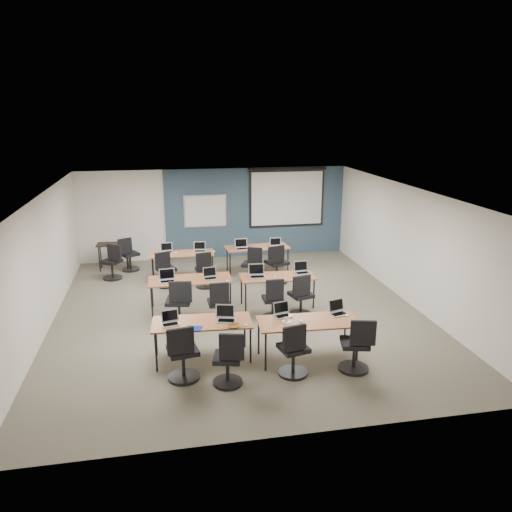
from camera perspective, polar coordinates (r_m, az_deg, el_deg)
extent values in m
cube|color=#6B6354|center=(11.25, -1.99, -6.43)|extent=(8.00, 9.00, 0.02)
cube|color=white|center=(10.50, -2.14, 7.29)|extent=(8.00, 9.00, 0.02)
cube|color=beige|center=(15.14, -4.70, 4.84)|extent=(8.00, 0.04, 2.70)
cube|color=beige|center=(6.67, 4.00, -10.40)|extent=(8.00, 0.04, 2.70)
cube|color=beige|center=(10.95, -23.21, -0.91)|extent=(0.04, 9.00, 2.70)
cube|color=beige|center=(12.05, 17.10, 1.18)|extent=(0.04, 9.00, 2.70)
cube|color=#3D5977|center=(15.29, -0.01, 5.01)|extent=(5.50, 0.04, 2.70)
cube|color=silver|center=(15.02, -5.82, 5.11)|extent=(1.28, 0.02, 0.98)
cube|color=white|center=(15.01, -5.81, 5.11)|extent=(1.20, 0.02, 0.90)
cube|color=black|center=(15.35, 3.55, 6.74)|extent=(2.32, 0.03, 1.82)
cube|color=white|center=(15.35, 3.55, 6.58)|extent=(2.20, 0.02, 1.62)
cylinder|color=black|center=(15.23, 3.61, 9.85)|extent=(2.40, 0.10, 0.10)
cube|color=#965B2A|center=(9.01, -6.20, -7.55)|extent=(1.77, 0.74, 0.03)
cylinder|color=black|center=(8.87, -11.36, -10.81)|extent=(0.04, 0.04, 0.70)
cylinder|color=black|center=(8.98, -0.63, -10.11)|extent=(0.04, 0.04, 0.70)
cylinder|color=black|center=(9.42, -11.35, -9.12)|extent=(0.04, 0.04, 0.70)
cylinder|color=black|center=(9.53, -1.30, -8.49)|extent=(0.04, 0.04, 0.70)
cube|color=#986843|center=(9.03, 5.96, -7.47)|extent=(1.79, 0.75, 0.03)
cylinder|color=black|center=(8.73, 1.12, -10.94)|extent=(0.04, 0.04, 0.70)
cylinder|color=black|center=(9.18, 11.54, -9.83)|extent=(0.04, 0.04, 0.70)
cylinder|color=black|center=(9.28, 0.31, -9.20)|extent=(0.04, 0.04, 0.70)
cylinder|color=black|center=(9.71, 10.14, -8.26)|extent=(0.04, 0.04, 0.70)
cube|color=olive|center=(11.24, -7.53, -2.68)|extent=(1.84, 0.77, 0.03)
cylinder|color=black|center=(11.05, -11.82, -5.25)|extent=(0.04, 0.04, 0.70)
cylinder|color=black|center=(11.13, -2.94, -4.74)|extent=(0.04, 0.04, 0.70)
cylinder|color=black|center=(11.65, -11.79, -4.10)|extent=(0.04, 0.04, 0.70)
cylinder|color=black|center=(11.73, -3.38, -3.63)|extent=(0.04, 0.04, 0.70)
cube|color=#A76D3E|center=(11.34, 2.46, -2.37)|extent=(1.68, 0.70, 0.03)
cylinder|color=black|center=(11.05, -1.18, -4.89)|extent=(0.04, 0.04, 0.70)
cylinder|color=black|center=(11.40, 6.62, -4.32)|extent=(0.04, 0.04, 0.70)
cylinder|color=black|center=(11.59, -1.67, -3.86)|extent=(0.04, 0.04, 0.70)
cylinder|color=black|center=(11.92, 5.79, -3.36)|extent=(0.04, 0.04, 0.70)
cube|color=brown|center=(13.28, -8.46, 0.27)|extent=(1.66, 0.69, 0.03)
cylinder|color=black|center=(13.11, -11.71, -1.78)|extent=(0.04, 0.04, 0.70)
cylinder|color=black|center=(13.17, -4.98, -1.42)|extent=(0.04, 0.04, 0.70)
cylinder|color=black|center=(13.66, -11.69, -1.05)|extent=(0.04, 0.04, 0.70)
cylinder|color=black|center=(13.71, -5.23, -0.70)|extent=(0.04, 0.04, 0.70)
cube|color=olive|center=(13.74, 0.14, 0.99)|extent=(1.72, 0.72, 0.03)
cylinder|color=black|center=(13.44, -2.98, -1.01)|extent=(0.04, 0.04, 0.70)
cylinder|color=black|center=(13.74, 3.66, -0.63)|extent=(0.04, 0.04, 0.70)
cylinder|color=black|center=(14.00, -3.32, -0.29)|extent=(0.04, 0.04, 0.70)
cylinder|color=black|center=(14.29, 3.07, 0.05)|extent=(0.04, 0.04, 0.70)
cube|color=#BABABE|center=(8.94, -9.76, -7.71)|extent=(0.30, 0.22, 0.02)
cube|color=black|center=(8.92, -9.76, -7.69)|extent=(0.26, 0.13, 0.00)
cube|color=#BABABE|center=(9.01, -9.81, -6.72)|extent=(0.30, 0.06, 0.21)
cube|color=black|center=(9.00, -9.81, -6.74)|extent=(0.27, 0.04, 0.17)
ellipsoid|color=white|center=(8.76, -7.72, -8.12)|extent=(0.06, 0.10, 0.03)
cylinder|color=black|center=(8.73, -8.23, -13.52)|extent=(0.54, 0.54, 0.05)
cylinder|color=black|center=(8.63, -8.29, -12.28)|extent=(0.06, 0.06, 0.48)
cube|color=black|center=(8.50, -8.36, -10.63)|extent=(0.48, 0.48, 0.08)
cube|color=black|center=(8.18, -8.63, -9.57)|extent=(0.44, 0.06, 0.44)
cube|color=silver|center=(8.98, -3.42, -7.37)|extent=(0.34, 0.25, 0.02)
cube|color=black|center=(8.96, -3.41, -7.35)|extent=(0.29, 0.15, 0.00)
cube|color=silver|center=(9.06, -3.55, -6.28)|extent=(0.34, 0.06, 0.24)
cube|color=black|center=(9.05, -3.54, -6.30)|extent=(0.30, 0.04, 0.19)
ellipsoid|color=white|center=(8.79, -1.17, -7.88)|extent=(0.06, 0.10, 0.03)
cylinder|color=black|center=(8.52, -3.24, -14.20)|extent=(0.50, 0.50, 0.05)
cylinder|color=black|center=(8.42, -3.26, -13.06)|extent=(0.06, 0.06, 0.44)
cube|color=black|center=(8.29, -3.29, -11.50)|extent=(0.44, 0.44, 0.08)
cube|color=black|center=(8.00, -2.80, -10.35)|extent=(0.40, 0.06, 0.44)
cube|color=silver|center=(9.17, 3.09, -6.86)|extent=(0.31, 0.23, 0.02)
cube|color=black|center=(9.15, 3.12, -6.84)|extent=(0.26, 0.13, 0.00)
cube|color=silver|center=(9.23, 2.92, -5.88)|extent=(0.31, 0.06, 0.21)
cube|color=black|center=(9.23, 2.93, -5.90)|extent=(0.27, 0.04, 0.18)
ellipsoid|color=white|center=(8.98, 5.15, -7.41)|extent=(0.09, 0.12, 0.04)
cylinder|color=black|center=(8.80, 4.24, -13.15)|extent=(0.51, 0.51, 0.05)
cylinder|color=black|center=(8.70, 4.27, -12.00)|extent=(0.06, 0.06, 0.45)
cube|color=black|center=(8.58, 4.30, -10.44)|extent=(0.45, 0.45, 0.08)
cube|color=black|center=(8.27, 4.41, -9.35)|extent=(0.41, 0.06, 0.44)
cube|color=silver|center=(9.37, 9.41, -6.55)|extent=(0.33, 0.24, 0.02)
cube|color=black|center=(9.35, 9.46, -6.52)|extent=(0.28, 0.14, 0.00)
cube|color=silver|center=(9.43, 9.18, -5.55)|extent=(0.33, 0.06, 0.23)
cube|color=black|center=(9.43, 9.20, -5.57)|extent=(0.29, 0.04, 0.18)
ellipsoid|color=white|center=(9.33, 10.37, -6.69)|extent=(0.07, 0.10, 0.04)
cylinder|color=black|center=(9.07, 11.06, -12.47)|extent=(0.53, 0.53, 0.05)
cylinder|color=black|center=(8.97, 11.13, -11.30)|extent=(0.06, 0.06, 0.47)
cube|color=black|center=(8.85, 11.23, -9.74)|extent=(0.47, 0.47, 0.08)
cube|color=black|center=(8.58, 12.14, -8.60)|extent=(0.42, 0.06, 0.44)
cube|color=#BDBDBD|center=(11.11, -10.11, -2.88)|extent=(0.35, 0.25, 0.02)
cube|color=black|center=(11.09, -10.11, -2.86)|extent=(0.29, 0.15, 0.00)
cube|color=#BDBDBD|center=(11.20, -10.15, -2.02)|extent=(0.35, 0.06, 0.24)
cube|color=black|center=(11.19, -10.15, -2.03)|extent=(0.30, 0.05, 0.20)
ellipsoid|color=white|center=(10.90, -8.94, -3.21)|extent=(0.08, 0.10, 0.03)
cylinder|color=black|center=(10.72, -8.72, -7.66)|extent=(0.57, 0.57, 0.05)
cylinder|color=black|center=(10.63, -8.77, -6.55)|extent=(0.06, 0.06, 0.50)
cube|color=black|center=(10.52, -8.84, -5.09)|extent=(0.50, 0.50, 0.08)
cube|color=black|center=(10.21, -8.63, -4.07)|extent=(0.46, 0.06, 0.44)
cube|color=silver|center=(11.18, -5.24, -2.56)|extent=(0.31, 0.22, 0.02)
cube|color=black|center=(11.16, -5.23, -2.54)|extent=(0.26, 0.13, 0.00)
cube|color=silver|center=(11.26, -5.32, -1.80)|extent=(0.31, 0.06, 0.21)
cube|color=black|center=(11.25, -5.31, -1.81)|extent=(0.27, 0.04, 0.17)
ellipsoid|color=white|center=(11.00, -3.33, -2.84)|extent=(0.08, 0.11, 0.03)
cylinder|color=black|center=(10.70, -4.24, -7.56)|extent=(0.49, 0.49, 0.05)
cylinder|color=black|center=(10.62, -4.26, -6.61)|extent=(0.06, 0.06, 0.44)
cube|color=black|center=(10.52, -4.29, -5.31)|extent=(0.44, 0.44, 0.08)
cube|color=black|center=(10.24, -4.22, -4.26)|extent=(0.40, 0.06, 0.44)
cube|color=#BEBEBE|center=(11.24, 0.17, -2.39)|extent=(0.36, 0.26, 0.02)
cube|color=black|center=(11.22, 0.19, -2.36)|extent=(0.31, 0.15, 0.00)
cube|color=#BEBEBE|center=(11.33, 0.03, -1.50)|extent=(0.36, 0.07, 0.25)
cube|color=black|center=(11.32, 0.04, -1.52)|extent=(0.32, 0.05, 0.20)
ellipsoid|color=white|center=(11.23, 2.13, -2.43)|extent=(0.08, 0.10, 0.03)
cylinder|color=black|center=(10.92, 1.91, -7.01)|extent=(0.47, 0.47, 0.05)
cylinder|color=black|center=(10.84, 1.92, -6.12)|extent=(0.06, 0.06, 0.42)
cube|color=black|center=(10.75, 1.93, -4.90)|extent=(0.42, 0.42, 0.08)
cube|color=black|center=(10.48, 2.17, -3.84)|extent=(0.38, 0.06, 0.44)
cube|color=silver|center=(11.55, 5.32, -1.94)|extent=(0.34, 0.25, 0.02)
cube|color=black|center=(11.53, 5.35, -1.91)|extent=(0.29, 0.14, 0.00)
cube|color=silver|center=(11.64, 5.16, -1.13)|extent=(0.34, 0.06, 0.24)
cube|color=black|center=(11.63, 5.17, -1.14)|extent=(0.30, 0.04, 0.19)
ellipsoid|color=white|center=(11.38, 6.12, -2.24)|extent=(0.07, 0.10, 0.03)
cylinder|color=black|center=(11.10, 5.11, -6.66)|extent=(0.51, 0.51, 0.05)
cylinder|color=black|center=(11.03, 5.13, -5.70)|extent=(0.06, 0.06, 0.45)
cube|color=black|center=(10.93, 5.17, -4.41)|extent=(0.45, 0.45, 0.08)
cube|color=black|center=(10.64, 5.23, -3.39)|extent=(0.41, 0.06, 0.44)
cube|color=silver|center=(13.39, -10.16, 0.43)|extent=(0.31, 0.23, 0.02)
cube|color=black|center=(13.37, -10.16, 0.46)|extent=(0.27, 0.13, 0.00)
cube|color=silver|center=(13.48, -10.20, 1.07)|extent=(0.31, 0.06, 0.22)
cube|color=black|center=(13.47, -10.20, 1.06)|extent=(0.28, 0.04, 0.18)
ellipsoid|color=white|center=(13.28, -9.15, 0.36)|extent=(0.07, 0.11, 0.04)
cylinder|color=black|center=(13.03, -10.13, -3.32)|extent=(0.48, 0.48, 0.05)
cylinder|color=black|center=(12.97, -10.17, -2.53)|extent=(0.06, 0.06, 0.42)
cube|color=black|center=(12.89, -10.23, -1.47)|extent=(0.42, 0.42, 0.08)
cube|color=black|center=(12.64, -10.62, -0.53)|extent=(0.39, 0.06, 0.44)
cube|color=silver|center=(13.36, -6.40, 0.56)|extent=(0.32, 0.23, 0.02)
cube|color=black|center=(13.34, -6.39, 0.59)|extent=(0.27, 0.13, 0.00)
cube|color=silver|center=(13.45, -6.46, 1.20)|extent=(0.32, 0.06, 0.22)
cube|color=black|center=(13.45, -6.46, 1.19)|extent=(0.28, 0.04, 0.18)
ellipsoid|color=white|center=(13.29, -4.83, 0.52)|extent=(0.09, 0.12, 0.04)
cylinder|color=black|center=(12.86, -5.84, -3.41)|extent=(0.48, 0.48, 0.05)
cylinder|color=black|center=(12.80, -5.86, -2.63)|extent=(0.06, 0.06, 0.42)
cube|color=black|center=(12.72, -5.89, -1.56)|extent=(0.42, 0.42, 0.08)
cube|color=black|center=(12.45, -6.01, -0.61)|extent=(0.38, 0.06, 0.44)
cube|color=#B5B5B6|center=(13.51, -1.62, 0.83)|extent=(0.35, 0.25, 0.02)
cube|color=black|center=(13.49, -1.61, 0.86)|extent=(0.30, 0.15, 0.00)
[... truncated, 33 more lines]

